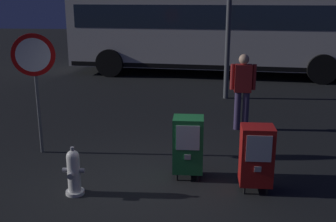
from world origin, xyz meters
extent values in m
plane|color=black|center=(0.00, 0.00, 0.00)|extent=(60.00, 60.00, 0.00)
cylinder|color=silver|center=(-0.98, -0.28, 0.03)|extent=(0.28, 0.28, 0.05)
cylinder|color=silver|center=(-0.98, -0.28, 0.33)|extent=(0.19, 0.19, 0.55)
sphere|color=silver|center=(-0.98, -0.28, 0.60)|extent=(0.19, 0.19, 0.19)
cylinder|color=gray|center=(-0.98, -0.28, 0.72)|extent=(0.06, 0.06, 0.05)
cylinder|color=gray|center=(-0.98, -0.42, 0.35)|extent=(0.09, 0.08, 0.09)
cylinder|color=gray|center=(-1.11, -0.28, 0.38)|extent=(0.07, 0.07, 0.07)
cylinder|color=gray|center=(-0.85, -0.28, 0.38)|extent=(0.07, 0.07, 0.07)
cylinder|color=black|center=(0.52, 0.29, 0.06)|extent=(0.04, 0.04, 0.12)
cylinder|color=black|center=(0.85, 0.29, 0.06)|extent=(0.04, 0.04, 0.12)
cylinder|color=black|center=(0.52, 0.57, 0.06)|extent=(0.04, 0.04, 0.12)
cylinder|color=black|center=(0.85, 0.57, 0.06)|extent=(0.04, 0.04, 0.12)
cube|color=#19602D|center=(0.68, 0.43, 0.57)|extent=(0.48, 0.40, 0.90)
cube|color=#B2B7BF|center=(0.68, 0.23, 0.75)|extent=(0.36, 0.01, 0.40)
cube|color=gray|center=(0.68, 0.23, 0.43)|extent=(0.10, 0.02, 0.08)
cylinder|color=black|center=(1.55, -0.09, 0.06)|extent=(0.04, 0.04, 0.12)
cylinder|color=black|center=(1.88, -0.09, 0.06)|extent=(0.04, 0.04, 0.12)
cylinder|color=black|center=(1.55, 0.19, 0.06)|extent=(0.04, 0.04, 0.12)
cylinder|color=black|center=(1.88, 0.19, 0.06)|extent=(0.04, 0.04, 0.12)
cube|color=#9E1411|center=(1.72, 0.05, 0.57)|extent=(0.48, 0.40, 0.90)
cube|color=#B2B7BF|center=(1.72, -0.16, 0.75)|extent=(0.36, 0.01, 0.40)
cube|color=gray|center=(1.72, -0.16, 0.43)|extent=(0.10, 0.02, 0.08)
cylinder|color=#4C4F54|center=(-2.10, 1.33, 1.10)|extent=(0.06, 0.06, 2.20)
cylinder|color=red|center=(-2.10, 1.31, 1.85)|extent=(0.71, 0.31, 0.76)
cylinder|color=white|center=(-2.10, 1.29, 1.85)|extent=(0.56, 0.23, 0.60)
cylinder|color=#382D51|center=(1.69, 3.02, 0.42)|extent=(0.14, 0.14, 0.85)
cylinder|color=#382D51|center=(1.87, 3.02, 0.42)|extent=(0.14, 0.14, 0.85)
cube|color=maroon|center=(1.78, 3.02, 1.15)|extent=(0.36, 0.20, 0.60)
sphere|color=tan|center=(1.78, 3.02, 1.56)|extent=(0.22, 0.22, 0.22)
cylinder|color=maroon|center=(1.55, 3.02, 1.18)|extent=(0.09, 0.09, 0.55)
cylinder|color=maroon|center=(2.01, 3.02, 1.18)|extent=(0.09, 0.09, 0.55)
cube|color=beige|center=(1.37, 9.69, 1.67)|extent=(10.69, 3.50, 2.65)
cube|color=#1E2838|center=(1.37, 9.69, 2.15)|extent=(10.07, 3.46, 0.80)
cube|color=black|center=(1.37, 9.69, 0.45)|extent=(10.48, 3.49, 0.16)
cylinder|color=black|center=(4.91, 8.10, 0.50)|extent=(1.02, 0.38, 1.00)
cylinder|color=black|center=(5.15, 10.58, 0.50)|extent=(1.02, 0.38, 1.00)
cylinder|color=black|center=(-2.41, 8.80, 0.50)|extent=(1.02, 0.38, 1.00)
cylinder|color=black|center=(-2.17, 11.29, 0.50)|extent=(1.02, 0.38, 1.00)
cube|color=#4C5156|center=(2.24, 13.86, 1.67)|extent=(10.57, 2.82, 2.65)
cube|color=#1E2838|center=(2.24, 13.86, 2.15)|extent=(9.94, 2.82, 0.80)
cube|color=black|center=(2.24, 13.86, 0.45)|extent=(10.36, 2.82, 0.16)
cylinder|color=black|center=(5.87, 12.50, 0.50)|extent=(1.01, 0.31, 1.00)
cylinder|color=black|center=(5.95, 15.00, 0.50)|extent=(1.01, 0.31, 1.00)
cylinder|color=black|center=(-1.47, 12.72, 0.50)|extent=(1.01, 0.31, 1.00)
cylinder|color=black|center=(-1.40, 15.22, 0.50)|extent=(1.01, 0.31, 1.00)
camera|label=1|loc=(0.84, -5.75, 2.87)|focal=43.94mm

